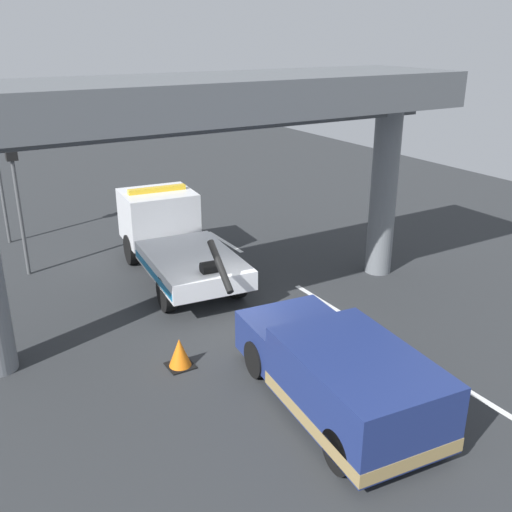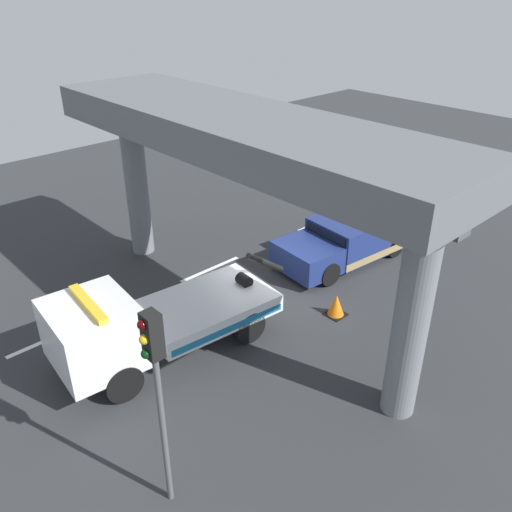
% 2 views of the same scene
% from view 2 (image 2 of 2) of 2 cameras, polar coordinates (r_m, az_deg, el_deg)
% --- Properties ---
extents(ground_plane, '(60.00, 40.00, 0.10)m').
position_cam_2_polar(ground_plane, '(17.44, 0.87, -4.93)').
color(ground_plane, '#2D3033').
extents(lane_stripe_west, '(2.60, 0.16, 0.01)m').
position_cam_2_polar(lane_stripe_west, '(22.97, 6.83, 3.68)').
color(lane_stripe_west, silver).
rests_on(lane_stripe_west, ground).
extents(lane_stripe_mid, '(2.60, 0.16, 0.01)m').
position_cam_2_polar(lane_stripe_mid, '(19.23, -4.94, -1.41)').
color(lane_stripe_mid, silver).
rests_on(lane_stripe_mid, ground).
extents(lane_stripe_east, '(2.60, 0.16, 0.01)m').
position_cam_2_polar(lane_stripe_east, '(16.86, -21.23, -8.27)').
color(lane_stripe_east, silver).
rests_on(lane_stripe_east, ground).
extents(tow_truck_white, '(7.34, 2.96, 2.46)m').
position_cam_2_polar(tow_truck_white, '(14.61, -11.88, -7.06)').
color(tow_truck_white, white).
rests_on(tow_truck_white, ground).
extents(towed_van_green, '(5.38, 2.66, 1.58)m').
position_cam_2_polar(towed_van_green, '(19.83, 9.82, 1.77)').
color(towed_van_green, navy).
rests_on(towed_van_green, ground).
extents(overpass_structure, '(3.60, 13.44, 6.25)m').
position_cam_2_polar(overpass_structure, '(14.54, -1.72, 11.70)').
color(overpass_structure, slate).
rests_on(overpass_structure, ground).
extents(traffic_light_near, '(0.39, 0.32, 4.57)m').
position_cam_2_polar(traffic_light_near, '(9.67, -10.75, -12.23)').
color(traffic_light_near, '#515456').
rests_on(traffic_light_near, ground).
extents(traffic_cone_orange, '(0.60, 0.60, 0.71)m').
position_cam_2_polar(traffic_cone_orange, '(16.73, 8.62, -5.30)').
color(traffic_cone_orange, orange).
rests_on(traffic_cone_orange, ground).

